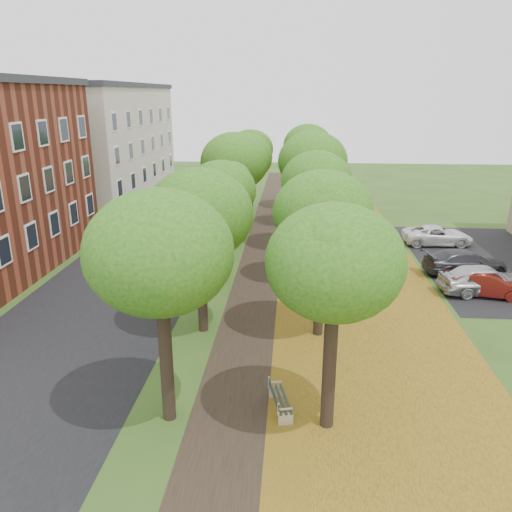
% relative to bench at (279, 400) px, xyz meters
% --- Properties ---
extents(ground, '(120.00, 120.00, 0.00)m').
position_rel_bench_xyz_m(ground, '(-1.15, -0.60, -0.40)').
color(ground, '#2D4C19').
rests_on(ground, ground).
extents(street_asphalt, '(8.00, 70.00, 0.01)m').
position_rel_bench_xyz_m(street_asphalt, '(-8.65, 14.40, -0.39)').
color(street_asphalt, black).
rests_on(street_asphalt, ground).
extents(footpath, '(3.20, 70.00, 0.01)m').
position_rel_bench_xyz_m(footpath, '(-1.15, 14.40, -0.39)').
color(footpath, black).
rests_on(footpath, ground).
extents(leaf_verge, '(7.50, 70.00, 0.01)m').
position_rel_bench_xyz_m(leaf_verge, '(3.85, 14.40, -0.39)').
color(leaf_verge, olive).
rests_on(leaf_verge, ground).
extents(parking_lot, '(9.00, 16.00, 0.01)m').
position_rel_bench_xyz_m(parking_lot, '(12.35, 15.40, -0.39)').
color(parking_lot, black).
rests_on(parking_lot, ground).
extents(tree_row_west, '(3.96, 33.96, 6.82)m').
position_rel_bench_xyz_m(tree_row_west, '(-3.35, 14.40, 4.70)').
color(tree_row_west, black).
rests_on(tree_row_west, ground).
extents(tree_row_east, '(3.96, 33.96, 6.82)m').
position_rel_bench_xyz_m(tree_row_east, '(1.45, 14.40, 4.70)').
color(tree_row_east, black).
rests_on(tree_row_east, ground).
extents(building_cream, '(10.30, 20.30, 10.40)m').
position_rel_bench_xyz_m(building_cream, '(-18.15, 32.40, 4.81)').
color(building_cream, beige).
rests_on(building_cream, ground).
extents(bench, '(0.83, 1.68, 0.76)m').
position_rel_bench_xyz_m(bench, '(0.00, 0.00, 0.00)').
color(bench, '#2B362C').
rests_on(bench, ground).
extents(car_silver, '(4.57, 2.34, 1.49)m').
position_rel_bench_xyz_m(car_silver, '(9.85, 10.44, 0.35)').
color(car_silver, silver).
rests_on(car_silver, ground).
extents(car_red, '(4.03, 2.06, 1.27)m').
position_rel_bench_xyz_m(car_red, '(9.85, 10.14, 0.24)').
color(car_red, maroon).
rests_on(car_red, ground).
extents(car_grey, '(4.81, 2.60, 1.33)m').
position_rel_bench_xyz_m(car_grey, '(9.85, 13.33, 0.27)').
color(car_grey, '#343439').
rests_on(car_grey, ground).
extents(car_white, '(4.54, 2.24, 1.24)m').
position_rel_bench_xyz_m(car_white, '(9.85, 18.97, 0.22)').
color(car_white, white).
rests_on(car_white, ground).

